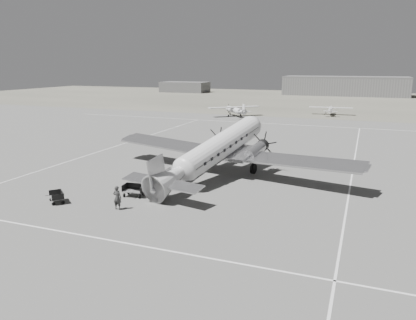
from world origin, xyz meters
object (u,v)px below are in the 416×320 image
(light_plane_right, at_px, (330,111))
(passenger, at_px, (162,176))
(hangar_main, at_px, (345,86))
(shed_secondary, at_px, (185,87))
(ramp_agent, at_px, (144,183))
(baggage_cart_far, at_px, (57,197))
(light_plane_left, at_px, (235,111))
(dc3_airliner, at_px, (216,152))
(ground_crew, at_px, (117,198))
(baggage_cart_near, at_px, (134,190))

(light_plane_right, distance_m, passenger, 60.96)
(hangar_main, xyz_separation_m, shed_secondary, (-60.00, -5.00, -1.30))
(light_plane_right, bearing_deg, ramp_agent, -103.21)
(baggage_cart_far, bearing_deg, ramp_agent, 83.34)
(light_plane_left, relative_size, ramp_agent, 6.68)
(baggage_cart_far, height_order, passenger, passenger)
(dc3_airliner, xyz_separation_m, baggage_cart_far, (-9.16, -11.30, -2.13))
(shed_secondary, relative_size, ramp_agent, 10.67)
(shed_secondary, bearing_deg, passenger, -66.43)
(hangar_main, height_order, light_plane_left, hangar_main)
(light_plane_right, relative_size, passenger, 5.17)
(light_plane_left, relative_size, light_plane_right, 1.23)
(shed_secondary, bearing_deg, ground_crew, -67.67)
(baggage_cart_near, bearing_deg, passenger, 72.04)
(passenger, bearing_deg, hangar_main, 13.19)
(shed_secondary, distance_m, passenger, 128.08)
(dc3_airliner, height_order, ramp_agent, dc3_airliner)
(hangar_main, relative_size, shed_secondary, 2.33)
(light_plane_left, relative_size, ground_crew, 6.11)
(baggage_cart_far, distance_m, passenger, 9.09)
(light_plane_right, bearing_deg, shed_secondary, 132.46)
(light_plane_left, bearing_deg, baggage_cart_near, -122.04)
(dc3_airliner, relative_size, passenger, 15.24)
(hangar_main, height_order, light_plane_right, hangar_main)
(shed_secondary, xyz_separation_m, baggage_cart_near, (50.45, -120.98, -1.50))
(dc3_airliner, distance_m, ground_crew, 11.64)
(shed_secondary, distance_m, ground_crew, 134.19)
(ground_crew, bearing_deg, shed_secondary, -69.93)
(hangar_main, xyz_separation_m, dc3_airliner, (-5.21, -118.25, -0.73))
(passenger, bearing_deg, shed_secondary, 40.87)
(light_plane_left, height_order, ground_crew, light_plane_left)
(light_plane_left, bearing_deg, light_plane_right, -11.61)
(light_plane_left, distance_m, baggage_cart_far, 57.25)
(hangar_main, relative_size, baggage_cart_far, 26.75)
(shed_secondary, distance_m, light_plane_right, 83.32)
(passenger, bearing_deg, ground_crew, -164.69)
(shed_secondary, bearing_deg, dc3_airliner, -64.18)
(shed_secondary, relative_size, baggage_cart_far, 11.46)
(light_plane_right, bearing_deg, baggage_cart_near, -103.27)
(light_plane_left, xyz_separation_m, ground_crew, (8.73, -56.72, -0.25))
(ground_crew, height_order, ramp_agent, ground_crew)
(light_plane_left, xyz_separation_m, baggage_cart_near, (8.21, -53.58, -0.67))
(light_plane_left, xyz_separation_m, passenger, (8.97, -49.99, -0.28))
(baggage_cart_near, xyz_separation_m, ground_crew, (0.53, -3.14, 0.42))
(shed_secondary, distance_m, dc3_airliner, 125.81)
(light_plane_left, height_order, baggage_cart_far, light_plane_left)
(baggage_cart_near, height_order, passenger, passenger)
(light_plane_right, bearing_deg, ground_crew, -102.41)
(dc3_airliner, bearing_deg, hangar_main, 99.45)
(light_plane_right, bearing_deg, light_plane_left, -155.08)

